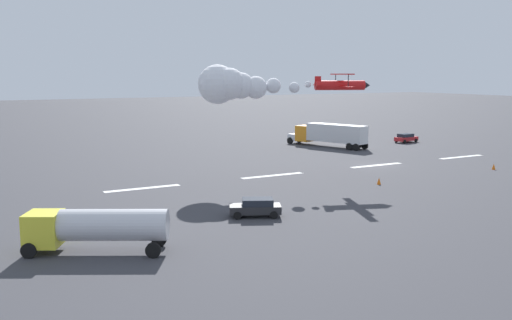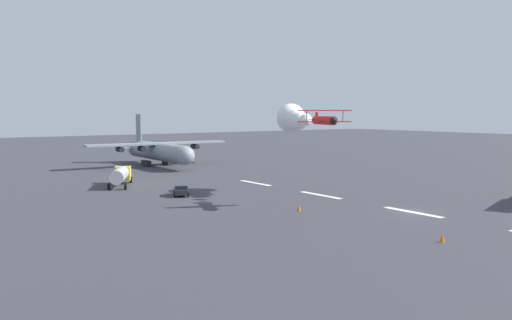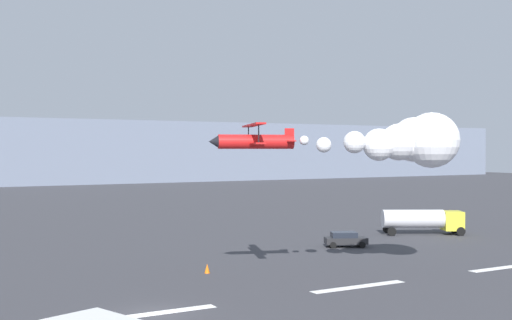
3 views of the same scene
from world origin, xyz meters
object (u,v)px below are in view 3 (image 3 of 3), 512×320
traffic_cone_far (207,268)px  stunt_biplane_red (407,141)px  airport_staff_sedan (345,239)px  fuel_tanker_truck (424,220)px

traffic_cone_far → stunt_biplane_red: bearing=-37.3°
stunt_biplane_red → airport_staff_sedan: stunt_biplane_red is taller
stunt_biplane_red → traffic_cone_far: (-12.35, 9.41, -10.14)m
stunt_biplane_red → traffic_cone_far: bearing=142.7°
stunt_biplane_red → traffic_cone_far: size_ratio=24.18×
stunt_biplane_red → traffic_cone_far: 18.55m
fuel_tanker_truck → traffic_cone_far: bearing=-164.2°
stunt_biplane_red → fuel_tanker_truck: bearing=43.2°
fuel_tanker_truck → airport_staff_sedan: 14.26m
airport_staff_sedan → traffic_cone_far: 19.09m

